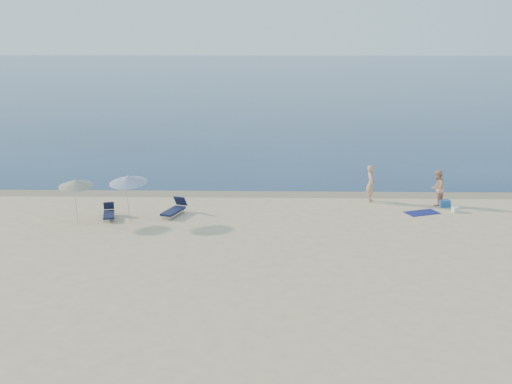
% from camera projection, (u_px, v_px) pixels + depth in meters
% --- Properties ---
extents(sea, '(240.00, 160.00, 0.01)m').
position_uv_depth(sea, '(285.00, 77.00, 113.05)').
color(sea, '#0B2347').
rests_on(sea, ground).
extents(wet_sand_strip, '(240.00, 1.60, 0.00)m').
position_uv_depth(wet_sand_strip, '(316.00, 194.00, 35.11)').
color(wet_sand_strip, '#847254').
rests_on(wet_sand_strip, ground).
extents(person_left, '(0.46, 0.71, 1.93)m').
position_uv_depth(person_left, '(371.00, 183.00, 33.50)').
color(person_left, tan).
rests_on(person_left, ground).
extents(person_right, '(1.07, 1.12, 1.83)m').
position_uv_depth(person_right, '(437.00, 188.00, 32.78)').
color(person_right, tan).
rests_on(person_right, ground).
extents(beach_towel, '(1.82, 1.41, 0.03)m').
position_uv_depth(beach_towel, '(422.00, 213.00, 31.63)').
color(beach_towel, '#101552').
rests_on(beach_towel, ground).
extents(white_bag, '(0.38, 0.35, 0.27)m').
position_uv_depth(white_bag, '(456.00, 209.00, 31.77)').
color(white_bag, silver).
rests_on(white_bag, ground).
extents(blue_cooler, '(0.56, 0.44, 0.36)m').
position_uv_depth(blue_cooler, '(445.00, 203.00, 32.67)').
color(blue_cooler, '#1D539D').
rests_on(blue_cooler, ground).
extents(umbrella_near, '(2.11, 2.13, 2.34)m').
position_uv_depth(umbrella_near, '(128.00, 180.00, 29.85)').
color(umbrella_near, silver).
rests_on(umbrella_near, ground).
extents(umbrella_far, '(1.73, 1.75, 2.17)m').
position_uv_depth(umbrella_far, '(76.00, 183.00, 29.75)').
color(umbrella_far, silver).
rests_on(umbrella_far, ground).
extents(lounger_left, '(0.83, 1.61, 0.68)m').
position_uv_depth(lounger_left, '(109.00, 213.00, 30.76)').
color(lounger_left, '#131935').
rests_on(lounger_left, ground).
extents(lounger_right, '(1.15, 1.90, 0.80)m').
position_uv_depth(lounger_right, '(174.00, 209.00, 31.23)').
color(lounger_right, '#151B3A').
rests_on(lounger_right, ground).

